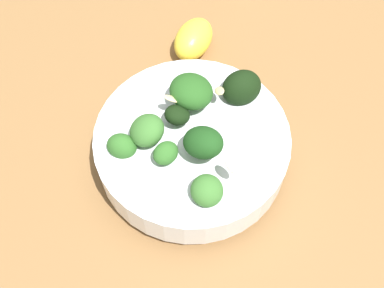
# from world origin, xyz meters

# --- Properties ---
(ground_plane) EXTENTS (0.68, 0.68, 0.04)m
(ground_plane) POSITION_xyz_m (0.00, 0.00, -0.02)
(ground_plane) COLOR brown
(bowl_of_broccoli) EXTENTS (0.21, 0.21, 0.11)m
(bowl_of_broccoli) POSITION_xyz_m (0.02, -0.04, 0.04)
(bowl_of_broccoli) COLOR white
(bowl_of_broccoli) RESTS_ON ground_plane
(lemon_wedge) EXTENTS (0.08, 0.08, 0.04)m
(lemon_wedge) POSITION_xyz_m (-0.14, 0.02, 0.02)
(lemon_wedge) COLOR yellow
(lemon_wedge) RESTS_ON ground_plane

